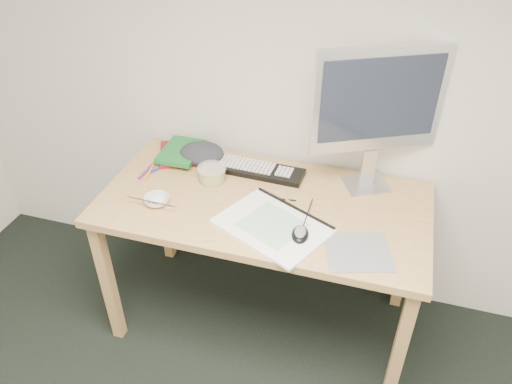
# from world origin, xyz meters

# --- Properties ---
(desk) EXTENTS (1.40, 0.70, 0.75)m
(desk) POSITION_xyz_m (-0.04, 1.43, 0.67)
(desk) COLOR tan
(desk) RESTS_ON ground
(mousepad) EXTENTS (0.30, 0.28, 0.00)m
(mousepad) POSITION_xyz_m (0.39, 1.23, 0.75)
(mousepad) COLOR slate
(mousepad) RESTS_ON desk
(sketchpad) EXTENTS (0.51, 0.45, 0.01)m
(sketchpad) POSITION_xyz_m (0.04, 1.27, 0.76)
(sketchpad) COLOR white
(sketchpad) RESTS_ON desk
(keyboard) EXTENTS (0.41, 0.15, 0.02)m
(keyboard) POSITION_xyz_m (-0.12, 1.64, 0.76)
(keyboard) COLOR black
(keyboard) RESTS_ON desk
(monitor) EXTENTS (0.50, 0.28, 0.63)m
(monitor) POSITION_xyz_m (0.36, 1.68, 1.15)
(monitor) COLOR silver
(monitor) RESTS_ON desk
(mouse) EXTENTS (0.08, 0.11, 0.04)m
(mouse) POSITION_xyz_m (0.16, 1.24, 0.78)
(mouse) COLOR black
(mouse) RESTS_ON sketchpad
(rice_bowl) EXTENTS (0.12, 0.12, 0.03)m
(rice_bowl) POSITION_xyz_m (-0.47, 1.28, 0.77)
(rice_bowl) COLOR white
(rice_bowl) RESTS_ON desk
(chopsticks) EXTENTS (0.22, 0.03, 0.02)m
(chopsticks) POSITION_xyz_m (-0.47, 1.25, 0.79)
(chopsticks) COLOR #AFAFB1
(chopsticks) RESTS_ON rice_bowl
(fruit_tub) EXTENTS (0.16, 0.16, 0.06)m
(fruit_tub) POSITION_xyz_m (-0.31, 1.52, 0.78)
(fruit_tub) COLOR gold
(fruit_tub) RESTS_ON desk
(book_red) EXTENTS (0.25, 0.27, 0.02)m
(book_red) POSITION_xyz_m (-0.54, 1.67, 0.76)
(book_red) COLOR maroon
(book_red) RESTS_ON desk
(book_green) EXTENTS (0.18, 0.24, 0.02)m
(book_green) POSITION_xyz_m (-0.52, 1.66, 0.78)
(book_green) COLOR #196629
(book_green) RESTS_ON book_red
(cloth_lump) EXTENTS (0.19, 0.16, 0.07)m
(cloth_lump) POSITION_xyz_m (-0.42, 1.66, 0.79)
(cloth_lump) COLOR #2A2D33
(cloth_lump) RESTS_ON desk
(pencil_pink) EXTENTS (0.17, 0.05, 0.01)m
(pencil_pink) POSITION_xyz_m (-0.05, 1.48, 0.75)
(pencil_pink) COLOR #DB6D8A
(pencil_pink) RESTS_ON desk
(pencil_tan) EXTENTS (0.18, 0.09, 0.01)m
(pencil_tan) POSITION_xyz_m (0.01, 1.48, 0.75)
(pencil_tan) COLOR tan
(pencil_tan) RESTS_ON desk
(pencil_black) EXTENTS (0.18, 0.03, 0.01)m
(pencil_black) POSITION_xyz_m (0.00, 1.46, 0.75)
(pencil_black) COLOR black
(pencil_black) RESTS_ON desk
(marker_blue) EXTENTS (0.07, 0.11, 0.01)m
(marker_blue) POSITION_xyz_m (-0.57, 1.54, 0.76)
(marker_blue) COLOR #202AB0
(marker_blue) RESTS_ON desk
(marker_orange) EXTENTS (0.03, 0.14, 0.01)m
(marker_orange) POSITION_xyz_m (-0.61, 1.49, 0.76)
(marker_orange) COLOR orange
(marker_orange) RESTS_ON desk
(marker_purple) EXTENTS (0.02, 0.14, 0.01)m
(marker_purple) POSITION_xyz_m (-0.63, 1.49, 0.76)
(marker_purple) COLOR #6E227E
(marker_purple) RESTS_ON desk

